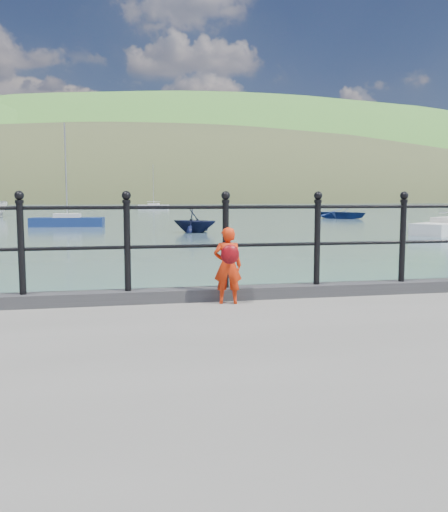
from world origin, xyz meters
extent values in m
plane|color=#2D4251|center=(0.00, 0.00, 0.00)|extent=(600.00, 600.00, 0.00)
cube|color=#28282B|center=(0.00, -0.15, 1.07)|extent=(60.00, 0.30, 0.15)
cylinder|color=black|center=(0.00, -0.15, 1.67)|extent=(18.00, 0.04, 0.04)
cylinder|color=black|center=(0.00, -0.15, 2.15)|extent=(18.00, 0.04, 0.04)
cylinder|color=black|center=(-1.80, -0.15, 1.67)|extent=(0.08, 0.08, 1.05)
sphere|color=black|center=(-1.80, -0.15, 2.29)|extent=(0.11, 0.11, 0.11)
cylinder|color=black|center=(-0.60, -0.15, 1.67)|extent=(0.08, 0.08, 1.05)
sphere|color=black|center=(-0.60, -0.15, 2.29)|extent=(0.11, 0.11, 0.11)
cylinder|color=black|center=(0.60, -0.15, 1.67)|extent=(0.08, 0.08, 1.05)
sphere|color=black|center=(0.60, -0.15, 2.29)|extent=(0.11, 0.11, 0.11)
cylinder|color=black|center=(1.80, -0.15, 1.67)|extent=(0.08, 0.08, 1.05)
sphere|color=black|center=(1.80, -0.15, 2.29)|extent=(0.11, 0.11, 0.11)
cylinder|color=black|center=(3.00, -0.15, 1.67)|extent=(0.08, 0.08, 1.05)
sphere|color=black|center=(3.00, -0.15, 2.29)|extent=(0.11, 0.11, 0.11)
ellipsoid|color=#333A21|center=(20.00, 195.00, -15.40)|extent=(400.00, 100.00, 88.00)
ellipsoid|color=#387026|center=(60.00, 255.00, -27.30)|extent=(600.00, 180.00, 156.00)
cube|color=silver|center=(-35.00, 181.00, 3.00)|extent=(9.00, 6.00, 6.00)
cube|color=#4C4744|center=(-35.00, 181.00, 7.00)|extent=(9.50, 6.50, 2.00)
cube|color=silver|center=(-12.00, 181.00, 3.00)|extent=(9.00, 6.00, 6.00)
cube|color=#4C4744|center=(-12.00, 181.00, 7.00)|extent=(9.50, 6.50, 2.00)
cube|color=silver|center=(18.00, 181.00, 3.00)|extent=(9.00, 6.00, 6.00)
cube|color=#4C4744|center=(18.00, 181.00, 7.00)|extent=(9.50, 6.50, 2.00)
cube|color=silver|center=(45.00, 181.00, 3.00)|extent=(9.00, 6.00, 6.00)
cube|color=#4C4744|center=(45.00, 181.00, 7.00)|extent=(9.50, 6.50, 2.00)
imported|color=red|center=(0.57, -0.42, 1.46)|extent=(0.37, 0.28, 0.92)
ellipsoid|color=red|center=(0.57, -0.55, 1.61)|extent=(0.22, 0.11, 0.23)
imported|color=navy|center=(22.55, 45.39, 0.53)|extent=(5.84, 6.28, 1.06)
imported|color=black|center=(4.29, 27.10, 0.74)|extent=(3.69, 3.58, 1.49)
cube|color=navy|center=(-4.08, 35.65, 0.25)|extent=(5.53, 2.30, 0.90)
cube|color=beige|center=(-4.08, 35.65, 0.75)|extent=(2.00, 1.40, 0.50)
cylinder|color=#A5A5A8|center=(-4.08, 35.65, 4.19)|extent=(0.10, 0.10, 6.99)
cylinder|color=#A5A5A8|center=(-4.08, 35.65, 1.30)|extent=(2.41, 0.32, 0.06)
cube|color=silver|center=(6.83, 95.02, 0.25)|extent=(5.80, 3.57, 0.90)
cube|color=beige|center=(6.83, 95.02, 0.75)|extent=(2.24, 1.80, 0.50)
cylinder|color=#A5A5A8|center=(6.83, 95.02, 4.42)|extent=(0.10, 0.10, 7.44)
cylinder|color=#A5A5A8|center=(6.83, 95.02, 1.30)|extent=(2.36, 0.96, 0.06)
camera|label=1|loc=(-0.77, -6.68, 2.28)|focal=38.00mm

